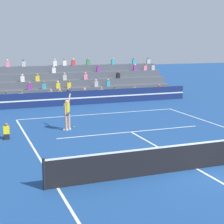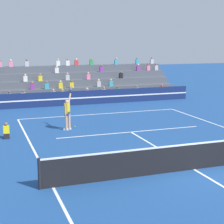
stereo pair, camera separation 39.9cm
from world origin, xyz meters
name	(u,v)px [view 1 (the left image)]	position (x,y,z in m)	size (l,w,h in m)	color
ground_plane	(197,169)	(0.00, 0.00, 0.00)	(120.00, 120.00, 0.00)	navy
court_lines	(197,169)	(0.00, 0.00, 0.00)	(11.10, 23.90, 0.01)	white
tennis_net	(197,155)	(0.00, 0.00, 0.54)	(12.00, 0.10, 1.10)	black
sponsor_banner_wall	(82,98)	(0.00, 16.03, 0.55)	(18.00, 0.26, 1.10)	navy
bleacher_stand	(70,86)	(0.00, 19.83, 1.02)	(17.41, 4.75, 3.38)	#4C515B
ball_kid_courtside	(6,133)	(-6.51, 7.29, 0.33)	(0.30, 0.36, 0.84)	black
tennis_player	(67,113)	(-3.13, 8.11, 0.99)	(0.77, 0.94, 2.44)	tan
tennis_ball	(74,127)	(-2.60, 8.62, 0.03)	(0.07, 0.07, 0.07)	#C6DB33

